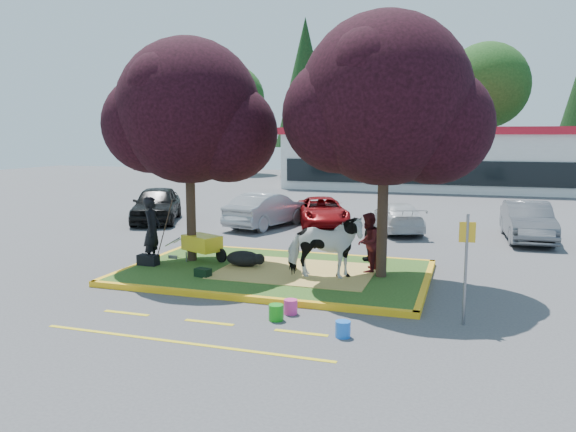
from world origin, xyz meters
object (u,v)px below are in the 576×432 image
(bucket_pink, at_px, (291,307))
(car_silver, at_px, (267,210))
(bucket_blue, at_px, (343,329))
(calf, at_px, (244,259))
(handler, at_px, (152,230))
(car_black, at_px, (157,204))
(sign_post, at_px, (466,258))
(wheelbarrow, at_px, (202,243))
(cow, at_px, (324,247))
(bucket_green, at_px, (276,312))

(bucket_pink, distance_m, car_silver, 11.80)
(bucket_pink, distance_m, bucket_blue, 1.74)
(calf, xyz_separation_m, car_silver, (-2.08, 7.62, 0.35))
(bucket_blue, bearing_deg, calf, 131.89)
(handler, relative_size, car_silver, 0.44)
(calf, height_order, car_black, car_black)
(bucket_pink, xyz_separation_m, car_silver, (-4.53, 10.88, 0.56))
(sign_post, bearing_deg, handler, 155.88)
(sign_post, xyz_separation_m, car_silver, (-8.13, 10.45, -0.68))
(calf, xyz_separation_m, car_black, (-7.28, 7.40, 0.42))
(wheelbarrow, bearing_deg, cow, 12.11)
(sign_post, relative_size, bucket_blue, 7.25)
(cow, relative_size, car_silver, 0.46)
(calf, relative_size, wheelbarrow, 0.51)
(bucket_green, bearing_deg, bucket_pink, 71.86)
(bucket_pink, bearing_deg, bucket_green, -108.14)
(cow, distance_m, bucket_pink, 2.77)
(calf, height_order, bucket_blue, calf)
(bucket_green, relative_size, car_silver, 0.08)
(wheelbarrow, distance_m, bucket_blue, 6.99)
(handler, bearing_deg, car_silver, -14.93)
(bucket_blue, bearing_deg, handler, 149.44)
(wheelbarrow, height_order, car_silver, car_silver)
(cow, xyz_separation_m, bucket_blue, (1.31, -3.67, -0.84))
(bucket_pink, bearing_deg, calf, 127.02)
(car_black, bearing_deg, bucket_blue, -69.18)
(bucket_pink, relative_size, car_silver, 0.07)
(handler, xyz_separation_m, car_black, (-4.60, 7.83, -0.33))
(sign_post, relative_size, car_black, 0.50)
(wheelbarrow, distance_m, car_black, 9.22)
(handler, bearing_deg, car_black, 19.80)
(cow, xyz_separation_m, calf, (-2.53, 0.62, -0.62))
(handler, bearing_deg, bucket_blue, -131.17)
(cow, distance_m, bucket_blue, 3.99)
(cow, bearing_deg, sign_post, -130.30)
(bucket_green, bearing_deg, cow, 85.58)
(sign_post, height_order, bucket_pink, sign_post)
(wheelbarrow, xyz_separation_m, bucket_green, (3.72, -4.02, -0.51))
(sign_post, height_order, bucket_green, sign_post)
(sign_post, distance_m, bucket_pink, 3.83)
(handler, height_order, wheelbarrow, handler)
(wheelbarrow, relative_size, car_silver, 0.46)
(bucket_pink, bearing_deg, handler, 151.23)
(calf, bearing_deg, bucket_green, -68.92)
(bucket_green, distance_m, bucket_pink, 0.52)
(calf, bearing_deg, cow, -24.03)
(handler, bearing_deg, bucket_pink, -129.38)
(cow, distance_m, sign_post, 4.17)
(sign_post, height_order, bucket_blue, sign_post)
(wheelbarrow, height_order, car_black, car_black)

